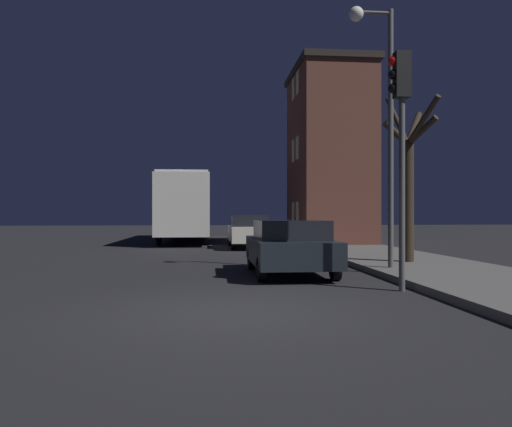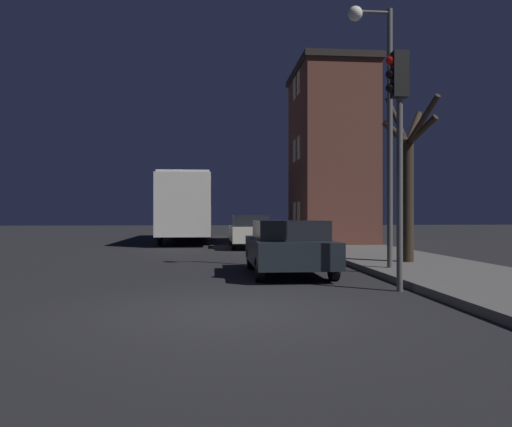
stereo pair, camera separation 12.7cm
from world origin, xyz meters
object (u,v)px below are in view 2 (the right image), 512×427
at_px(car_mid_lane, 250,231).
at_px(bus, 189,204).
at_px(streetlamp, 380,99).
at_px(traffic_light, 398,120).
at_px(car_near_lane, 288,246).
at_px(bare_tree, 408,179).

bearing_deg(car_mid_lane, bus, 116.14).
height_order(bus, car_mid_lane, bus).
distance_m(streetlamp, traffic_light, 3.11).
bearing_deg(traffic_light, car_mid_lane, 98.72).
bearing_deg(streetlamp, car_near_lane, 179.44).
height_order(traffic_light, car_near_lane, traffic_light).
height_order(traffic_light, bare_tree, bare_tree).
xyz_separation_m(car_near_lane, car_mid_lane, (-0.22, 9.86, 0.06)).
xyz_separation_m(bus, car_near_lane, (3.22, -15.97, -1.39)).
bearing_deg(car_mid_lane, bare_tree, -65.04).
bearing_deg(streetlamp, car_mid_lane, 104.55).
bearing_deg(car_near_lane, streetlamp, -0.56).
bearing_deg(car_near_lane, bus, 101.41).
xyz_separation_m(traffic_light, car_mid_lane, (-1.95, 12.74, -2.58)).
distance_m(streetlamp, bus, 17.09).
height_order(streetlamp, bare_tree, streetlamp).
bearing_deg(streetlamp, bare_tree, 47.48).
distance_m(bare_tree, car_mid_lane, 9.44).
relative_size(traffic_light, bus, 0.39).
height_order(bare_tree, car_mid_lane, bare_tree).
relative_size(bare_tree, bus, 0.41).
bearing_deg(bus, car_mid_lane, -63.86).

